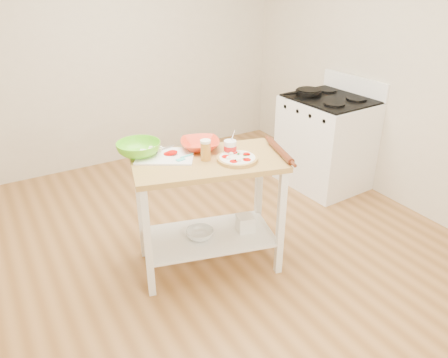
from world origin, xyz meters
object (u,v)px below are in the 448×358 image
at_px(gas_stove, 326,142).
at_px(shelf_glass_bowl, 200,234).
at_px(spatula, 184,158).
at_px(yogurt_tub, 230,148).
at_px(knife, 156,152).
at_px(green_bowl, 139,149).
at_px(rolling_pin, 280,151).
at_px(cutting_board, 165,156).
at_px(prep_island, 208,192).
at_px(beer_pint, 206,150).
at_px(orange_bowl, 200,144).
at_px(skillet, 308,92).
at_px(shelf_bin, 245,223).
at_px(pizza, 237,158).

height_order(gas_stove, shelf_glass_bowl, gas_stove).
distance_m(spatula, yogurt_tub, 0.34).
distance_m(knife, green_bowl, 0.12).
bearing_deg(rolling_pin, green_bowl, 150.92).
relative_size(gas_stove, cutting_board, 2.23).
relative_size(yogurt_tub, rolling_pin, 0.46).
height_order(prep_island, beer_pint, beer_pint).
relative_size(gas_stove, orange_bowl, 3.86).
height_order(gas_stove, yogurt_tub, gas_stove).
relative_size(cutting_board, orange_bowl, 1.73).
height_order(skillet, cutting_board, skillet).
bearing_deg(spatula, knife, 114.70).
distance_m(green_bowl, rolling_pin, 1.01).
height_order(shelf_glass_bowl, shelf_bin, shelf_bin).
height_order(pizza, beer_pint, beer_pint).
xyz_separation_m(cutting_board, knife, (-0.04, 0.08, 0.01)).
bearing_deg(orange_bowl, gas_stove, 14.15).
height_order(gas_stove, cutting_board, gas_stove).
bearing_deg(green_bowl, orange_bowl, -15.13).
bearing_deg(beer_pint, spatula, 149.10).
relative_size(green_bowl, shelf_glass_bowl, 1.50).
xyz_separation_m(spatula, beer_pint, (0.13, -0.08, 0.06)).
xyz_separation_m(beer_pint, shelf_bin, (0.30, -0.08, -0.65)).
bearing_deg(spatula, orange_bowl, 22.40).
distance_m(spatula, rolling_pin, 0.69).
xyz_separation_m(pizza, cutting_board, (-0.41, 0.32, -0.01)).
distance_m(spatula, shelf_glass_bowl, 0.63).
relative_size(gas_stove, shelf_bin, 8.76).
relative_size(rolling_pin, shelf_glass_bowl, 2.00).
distance_m(pizza, orange_bowl, 0.34).
bearing_deg(green_bowl, knife, -19.18).
distance_m(cutting_board, yogurt_tub, 0.47).
distance_m(skillet, orange_bowl, 1.66).
height_order(cutting_board, knife, cutting_board).
bearing_deg(knife, gas_stove, -3.41).
xyz_separation_m(pizza, rolling_pin, (0.33, -0.06, 0.01)).
relative_size(orange_bowl, green_bowl, 0.91).
distance_m(prep_island, yogurt_tub, 0.36).
xyz_separation_m(orange_bowl, green_bowl, (-0.43, 0.12, 0.01)).
bearing_deg(orange_bowl, knife, 166.34).
bearing_deg(green_bowl, shelf_bin, -30.20).
distance_m(knife, shelf_glass_bowl, 0.71).
xyz_separation_m(gas_stove, yogurt_tub, (-1.55, -0.63, 0.48)).
xyz_separation_m(orange_bowl, shelf_bin, (0.24, -0.27, -0.61)).
xyz_separation_m(pizza, orange_bowl, (-0.12, 0.32, 0.02)).
xyz_separation_m(pizza, shelf_glass_bowl, (-0.24, 0.13, -0.62)).
distance_m(prep_island, orange_bowl, 0.36).
bearing_deg(gas_stove, rolling_pin, -150.21).
relative_size(cutting_board, yogurt_tub, 2.57).
relative_size(gas_stove, rolling_pin, 2.64).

